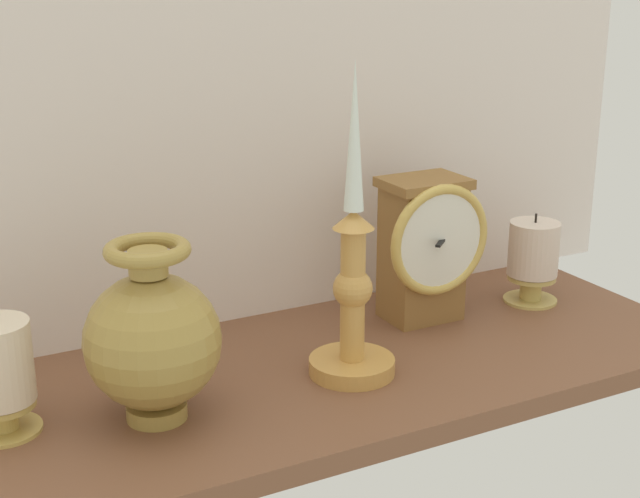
{
  "coord_description": "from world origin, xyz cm",
  "views": [
    {
      "loc": [
        -42.81,
        -85.7,
        45.19
      ],
      "look_at": [
        2.71,
        0.0,
        14.0
      ],
      "focal_mm": 52.1,
      "sensor_mm": 36.0,
      "label": 1
    }
  ],
  "objects_px": {
    "mantel_clock": "(426,247)",
    "brass_vase_bulbous": "(153,338)",
    "pillar_candle_front": "(533,258)",
    "candlestick_tall_left": "(353,289)"
  },
  "relations": [
    {
      "from": "mantel_clock",
      "to": "brass_vase_bulbous",
      "type": "relative_size",
      "value": 0.99
    },
    {
      "from": "mantel_clock",
      "to": "pillar_candle_front",
      "type": "relative_size",
      "value": 1.51
    },
    {
      "from": "candlestick_tall_left",
      "to": "brass_vase_bulbous",
      "type": "distance_m",
      "value": 0.23
    },
    {
      "from": "mantel_clock",
      "to": "pillar_candle_front",
      "type": "height_order",
      "value": "mantel_clock"
    },
    {
      "from": "candlestick_tall_left",
      "to": "brass_vase_bulbous",
      "type": "xyz_separation_m",
      "value": [
        -0.23,
        0.0,
        -0.01
      ]
    },
    {
      "from": "mantel_clock",
      "to": "brass_vase_bulbous",
      "type": "bearing_deg",
      "value": -166.29
    },
    {
      "from": "candlestick_tall_left",
      "to": "pillar_candle_front",
      "type": "relative_size",
      "value": 2.84
    },
    {
      "from": "mantel_clock",
      "to": "candlestick_tall_left",
      "type": "xyz_separation_m",
      "value": [
        -0.16,
        -0.1,
        0.0
      ]
    },
    {
      "from": "pillar_candle_front",
      "to": "mantel_clock",
      "type": "bearing_deg",
      "value": 174.98
    },
    {
      "from": "candlestick_tall_left",
      "to": "pillar_candle_front",
      "type": "distance_m",
      "value": 0.34
    }
  ]
}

